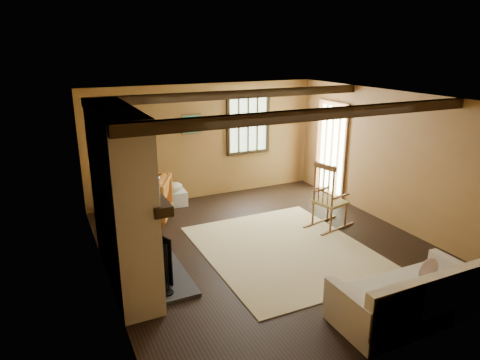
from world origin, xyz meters
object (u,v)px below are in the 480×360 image
fireplace (123,204)px  armchair (144,199)px  laundry_basket (174,198)px  rocking_chair (329,200)px  sofa (409,300)px

fireplace → armchair: fireplace is taller
fireplace → laundry_basket: fireplace is taller
rocking_chair → laundry_basket: bearing=30.9°
sofa → armchair: (-2.10, 4.36, 0.16)m
rocking_chair → sofa: rocking_chair is taller
sofa → rocking_chair: bearing=73.9°
rocking_chair → armchair: (-2.89, 1.71, -0.09)m
fireplace → sofa: bearing=-40.5°
laundry_basket → armchair: 0.93m
sofa → laundry_basket: bearing=106.3°
fireplace → laundry_basket: bearing=60.3°
laundry_basket → sofa: bearing=-74.1°
sofa → laundry_basket: size_ratio=3.61×
rocking_chair → sofa: bearing=150.1°
fireplace → sofa: (2.81, -2.40, -0.84)m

